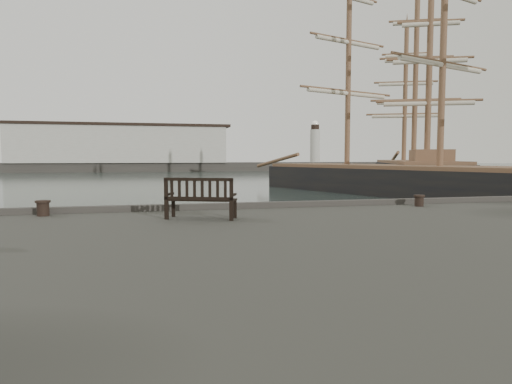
% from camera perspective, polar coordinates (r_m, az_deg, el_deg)
% --- Properties ---
extents(ground, '(400.00, 400.00, 0.00)m').
position_cam_1_polar(ground, '(14.89, -2.12, -7.97)').
color(ground, black).
rests_on(ground, ground).
extents(breakwater, '(140.00, 9.50, 12.20)m').
position_cam_1_polar(breakwater, '(106.27, -14.65, 4.81)').
color(breakwater, '#383530').
rests_on(breakwater, ground).
extents(bench, '(1.93, 1.27, 1.05)m').
position_cam_1_polar(bench, '(12.09, -6.90, -1.76)').
color(bench, black).
rests_on(bench, quay).
extents(bollard_left, '(0.54, 0.54, 0.43)m').
position_cam_1_polar(bollard_left, '(13.92, -25.08, -1.84)').
color(bollard_left, black).
rests_on(bollard_left, quay).
extents(bollard_right, '(0.44, 0.44, 0.38)m').
position_cam_1_polar(bollard_right, '(16.03, 19.72, -1.02)').
color(bollard_right, black).
rests_on(bollard_right, quay).
extents(tall_ship_main, '(19.14, 37.22, 27.64)m').
position_cam_1_polar(tall_ship_main, '(39.04, 21.89, 0.41)').
color(tall_ship_main, black).
rests_on(tall_ship_main, ground).
extents(tall_ship_far, '(17.68, 29.39, 25.17)m').
position_cam_1_polar(tall_ship_far, '(56.77, 19.03, 1.74)').
color(tall_ship_far, black).
rests_on(tall_ship_far, ground).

